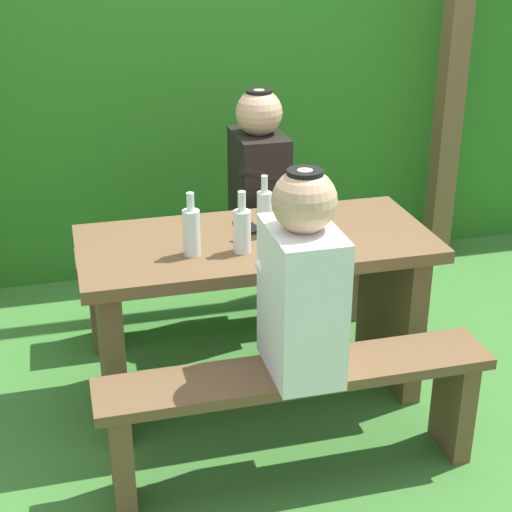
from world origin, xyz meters
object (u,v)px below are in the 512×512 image
picnic_table (256,289)px  bench_near (296,400)px  bottle_left (264,212)px  drinking_glass (294,219)px  bottle_right (242,229)px  cell_phone (248,227)px  bench_far (226,268)px  bottle_center (191,231)px  person_white_shirt (302,282)px  person_black_coat (259,173)px

picnic_table → bench_near: size_ratio=1.00×
picnic_table → bottle_left: bottle_left is taller
drinking_glass → bottle_right: (-0.25, -0.15, 0.04)m
bottle_left → cell_phone: bearing=116.9°
picnic_table → bottle_left: bearing=23.9°
bench_far → bottle_center: 0.87m
bottle_right → bottle_center: 0.19m
person_white_shirt → cell_phone: bearing=91.5°
bench_near → bottle_right: bottle_right is taller
bench_near → person_black_coat: 1.23m
person_black_coat → bottle_center: (-0.43, -0.66, 0.02)m
bench_near → bench_far: size_ratio=1.00×
cell_phone → person_white_shirt: bearing=-102.2°
picnic_table → person_black_coat: person_black_coat is taller
bottle_left → person_black_coat: bearing=77.4°
drinking_glass → cell_phone: size_ratio=0.71×
bottle_center → bottle_right: bearing=-6.3°
bench_far → drinking_glass: (0.17, -0.54, 0.44)m
bench_far → bottle_center: (-0.27, -0.67, 0.48)m
person_black_coat → bottle_right: size_ratio=2.97×
bench_far → bottle_left: bottle_left is taller
drinking_glass → bottle_left: 0.14m
picnic_table → bottle_center: bottle_center is taller
bench_near → person_white_shirt: size_ratio=1.95×
person_white_shirt → person_black_coat: size_ratio=1.00×
bottle_right → bottle_center: bottle_center is taller
picnic_table → bench_far: size_ratio=1.00×
person_white_shirt → person_black_coat: 1.14m
person_black_coat → bench_far: bearing=178.8°
person_white_shirt → drinking_glass: bearing=75.3°
person_white_shirt → picnic_table: bearing=91.0°
person_black_coat → person_white_shirt: bearing=-97.6°
person_white_shirt → bottle_right: 0.46m
bench_near → person_white_shirt: 0.46m
bench_near → bottle_center: bearing=120.1°
bench_near → person_white_shirt: bearing=18.9°
bottle_left → cell_phone: size_ratio=1.78×
bottle_left → bottle_right: bottle_left is taller
person_white_shirt → bottle_right: bearing=101.9°
person_white_shirt → drinking_glass: size_ratio=7.22×
bench_far → person_white_shirt: (0.01, -1.13, 0.46)m
bottle_center → cell_phone: 0.35m
bench_far → person_black_coat: person_black_coat is taller
drinking_glass → bottle_right: bearing=-149.2°
picnic_table → person_black_coat: bearing=74.1°
bench_far → cell_phone: cell_phone is taller
bottle_center → bottle_left: bearing=20.2°
person_white_shirt → bottle_center: 0.55m
person_white_shirt → bottle_center: size_ratio=2.92×
person_white_shirt → person_black_coat: (0.15, 1.13, 0.00)m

